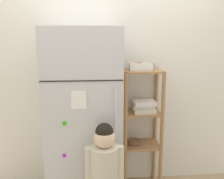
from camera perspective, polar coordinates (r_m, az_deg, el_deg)
The scene contains 5 objects.
kitchen_wall_back at distance 2.84m, azimuth -0.04°, elevation 0.98°, with size 2.74×0.03×2.22m, color silver.
refrigerator at distance 2.55m, azimuth -6.08°, elevation -6.33°, with size 0.67×0.71×1.72m.
child_standing at distance 2.24m, azimuth -1.62°, elevation -16.59°, with size 0.31×0.23×0.98m.
pantry_shelf_unit at distance 2.79m, azimuth 6.42°, elevation -6.23°, with size 0.40×0.31×1.29m.
fruit_bin at distance 2.67m, azimuth 6.18°, elevation 4.96°, with size 0.25×0.14×0.08m.
Camera 1 is at (-0.22, -2.39, 1.68)m, focal length 42.35 mm.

